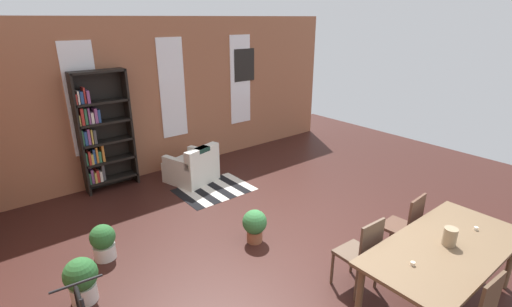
{
  "coord_description": "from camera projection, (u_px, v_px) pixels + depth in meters",
  "views": [
    {
      "loc": [
        -3.36,
        -2.48,
        3.04
      ],
      "look_at": [
        -0.14,
        1.51,
        1.14
      ],
      "focal_mm": 25.93,
      "sensor_mm": 36.0,
      "label": 1
    }
  ],
  "objects": [
    {
      "name": "back_wall_brick",
      "position": [
        171.0,
        96.0,
        7.55
      ],
      "size": [
        8.33,
        0.12,
        3.06
      ],
      "primitive_type": "cube",
      "color": "#9E6144",
      "rests_on": "ground"
    },
    {
      "name": "armchair_white",
      "position": [
        193.0,
        168.0,
        7.21
      ],
      "size": [
        0.99,
        0.99,
        0.75
      ],
      "color": "silver",
      "rests_on": "ground"
    },
    {
      "name": "dining_chair_far_left",
      "position": [
        362.0,
        252.0,
        4.22
      ],
      "size": [
        0.42,
        0.42,
        0.95
      ],
      "color": "brown",
      "rests_on": "ground"
    },
    {
      "name": "window_pane_1",
      "position": [
        172.0,
        89.0,
        7.45
      ],
      "size": [
        0.55,
        0.02,
        1.99
      ],
      "primitive_type": "cube",
      "color": "white"
    },
    {
      "name": "tealight_candle_1",
      "position": [
        476.0,
        229.0,
        4.18
      ],
      "size": [
        0.04,
        0.04,
        0.04
      ],
      "primitive_type": "cylinder",
      "color": "silver",
      "rests_on": "dining_table"
    },
    {
      "name": "window_pane_2",
      "position": [
        240.0,
        80.0,
        8.46
      ],
      "size": [
        0.55,
        0.02,
        1.99
      ],
      "primitive_type": "cube",
      "color": "white"
    },
    {
      "name": "framed_picture",
      "position": [
        244.0,
        65.0,
        8.4
      ],
      "size": [
        0.56,
        0.03,
        0.72
      ],
      "primitive_type": "cube",
      "color": "black"
    },
    {
      "name": "bookshelf_tall",
      "position": [
        101.0,
        133.0,
        6.62
      ],
      "size": [
        0.94,
        0.28,
        2.19
      ],
      "color": "black",
      "rests_on": "ground"
    },
    {
      "name": "striped_rug",
      "position": [
        214.0,
        190.0,
        6.92
      ],
      "size": [
        1.33,
        1.0,
        0.01
      ],
      "color": "black",
      "rests_on": "ground"
    },
    {
      "name": "potted_plant_by_shelf",
      "position": [
        81.0,
        279.0,
        4.12
      ],
      "size": [
        0.37,
        0.37,
        0.55
      ],
      "color": "silver",
      "rests_on": "ground"
    },
    {
      "name": "potted_plant_window",
      "position": [
        255.0,
        224.0,
        5.24
      ],
      "size": [
        0.35,
        0.35,
        0.49
      ],
      "color": "#9E6042",
      "rests_on": "ground"
    },
    {
      "name": "ground_plane",
      "position": [
        337.0,
        264.0,
        4.84
      ],
      "size": [
        11.4,
        11.4,
        0.0
      ],
      "primitive_type": "plane",
      "color": "#371A15"
    },
    {
      "name": "tealight_candle_0",
      "position": [
        413.0,
        264.0,
        3.58
      ],
      "size": [
        0.04,
        0.04,
        0.04
      ],
      "primitive_type": "cylinder",
      "color": "silver",
      "rests_on": "dining_table"
    },
    {
      "name": "vase_on_table",
      "position": [
        450.0,
        237.0,
        3.88
      ],
      "size": [
        0.14,
        0.14,
        0.2
      ],
      "primitive_type": "cylinder",
      "color": "#998466",
      "rests_on": "dining_table"
    },
    {
      "name": "dining_chair_far_right",
      "position": [
        405.0,
        225.0,
        4.77
      ],
      "size": [
        0.43,
        0.43,
        0.95
      ],
      "color": "brown",
      "rests_on": "ground"
    },
    {
      "name": "potted_plant_corner",
      "position": [
        103.0,
        241.0,
        4.87
      ],
      "size": [
        0.33,
        0.33,
        0.49
      ],
      "color": "silver",
      "rests_on": "ground"
    },
    {
      "name": "dining_table",
      "position": [
        445.0,
        252.0,
        3.92
      ],
      "size": [
        2.05,
        0.96,
        0.77
      ],
      "color": "brown",
      "rests_on": "ground"
    },
    {
      "name": "window_pane_0",
      "position": [
        83.0,
        100.0,
        6.44
      ],
      "size": [
        0.55,
        0.02,
        1.99
      ],
      "primitive_type": "cube",
      "color": "white"
    }
  ]
}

